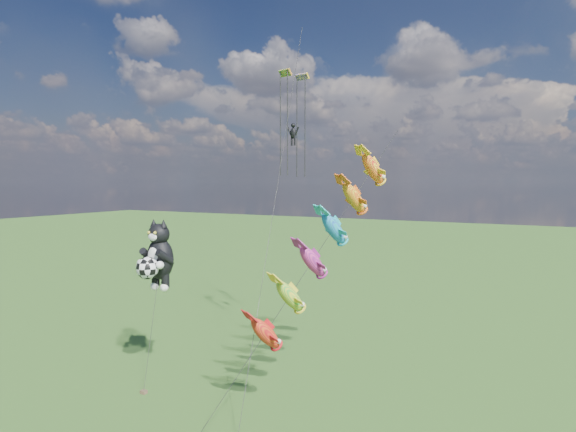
% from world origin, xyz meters
% --- Properties ---
extents(ground, '(300.00, 300.00, 0.00)m').
position_xyz_m(ground, '(0.00, 0.00, 0.00)').
color(ground, '#1A4310').
extents(cat_kite_rig, '(2.45, 4.09, 11.18)m').
position_xyz_m(cat_kite_rig, '(3.03, 6.97, 8.61)').
color(cat_kite_rig, brown).
rests_on(cat_kite_rig, ground).
extents(fish_windsock_rig, '(6.82, 14.53, 17.41)m').
position_xyz_m(fish_windsock_rig, '(14.44, 9.61, 9.79)').
color(fish_windsock_rig, brown).
rests_on(fish_windsock_rig, ground).
extents(parafoil_rig, '(5.27, 16.96, 26.73)m').
position_xyz_m(parafoil_rig, '(8.49, 16.85, 18.18)').
color(parafoil_rig, brown).
rests_on(parafoil_rig, ground).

